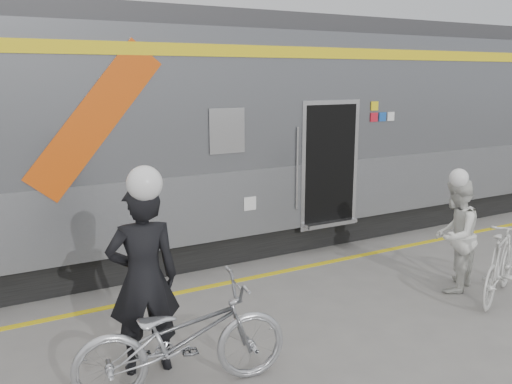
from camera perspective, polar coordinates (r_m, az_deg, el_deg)
ground at (r=6.57m, az=4.21°, el=-15.89°), size 90.00×90.00×0.00m
train at (r=9.72m, az=-8.05°, el=5.96°), size 24.00×3.17×4.10m
safety_strip at (r=8.28m, az=-4.14°, el=-9.73°), size 24.00×0.12×0.01m
man at (r=5.80m, az=-11.77°, el=-9.00°), size 0.81×0.60×2.04m
bicycle_left at (r=5.57m, az=-7.74°, el=-14.94°), size 2.23×1.08×1.12m
woman at (r=8.35m, az=20.21°, el=-4.29°), size 1.00×0.91×1.66m
bicycle_right at (r=8.35m, az=24.26°, el=-6.98°), size 1.72×1.13×1.01m
helmet_man at (r=5.49m, az=-12.31°, el=2.72°), size 0.35×0.35×0.35m
helmet_woman at (r=8.14m, az=20.70°, el=2.23°), size 0.27×0.27×0.27m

